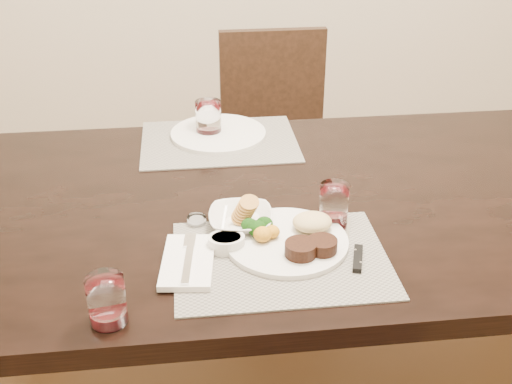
{
  "coord_description": "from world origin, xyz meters",
  "views": [
    {
      "loc": [
        -0.35,
        -1.39,
        1.55
      ],
      "look_at": [
        -0.2,
        -0.09,
        0.82
      ],
      "focal_mm": 45.0,
      "sensor_mm": 36.0,
      "label": 1
    }
  ],
  "objects": [
    {
      "name": "wine_glass_far",
      "position": [
        -0.29,
        0.41,
        0.8
      ],
      "size": [
        0.08,
        0.08,
        0.11
      ],
      "rotation": [
        0.0,
        0.0,
        -0.38
      ],
      "color": "white",
      "rests_on": "placemat_far"
    },
    {
      "name": "dinner_plate",
      "position": [
        -0.13,
        -0.22,
        0.77
      ],
      "size": [
        0.28,
        0.28,
        0.05
      ],
      "rotation": [
        0.0,
        0.0,
        -0.22
      ],
      "color": "silver",
      "rests_on": "placemat_near"
    },
    {
      "name": "steak_knife",
      "position": [
        -0.0,
        -0.27,
        0.76
      ],
      "size": [
        0.05,
        0.22,
        0.01
      ],
      "rotation": [
        0.0,
        0.0,
        -0.29
      ],
      "color": "white",
      "rests_on": "placemat_near"
    },
    {
      "name": "wine_glass_side",
      "position": [
        -0.52,
        -0.43,
        0.79
      ],
      "size": [
        0.07,
        0.07,
        0.1
      ],
      "rotation": [
        0.0,
        0.0,
        0.18
      ],
      "color": "white",
      "rests_on": "dining_table"
    },
    {
      "name": "dining_table",
      "position": [
        0.0,
        0.0,
        0.67
      ],
      "size": [
        2.0,
        1.0,
        0.75
      ],
      "color": "black",
      "rests_on": "ground"
    },
    {
      "name": "sauce_ramekin",
      "position": [
        -0.28,
        -0.22,
        0.77
      ],
      "size": [
        0.08,
        0.12,
        0.06
      ],
      "rotation": [
        0.0,
        0.0,
        -0.28
      ],
      "color": "silver",
      "rests_on": "placemat_near"
    },
    {
      "name": "far_plate",
      "position": [
        -0.26,
        0.4,
        0.76
      ],
      "size": [
        0.29,
        0.29,
        0.01
      ],
      "primitive_type": "cylinder",
      "color": "silver",
      "rests_on": "placemat_far"
    },
    {
      "name": "napkin_fork",
      "position": [
        -0.37,
        -0.27,
        0.76
      ],
      "size": [
        0.13,
        0.2,
        0.02
      ],
      "rotation": [
        0.0,
        0.0,
        -0.11
      ],
      "color": "white",
      "rests_on": "placemat_near"
    },
    {
      "name": "placemat_far",
      "position": [
        -0.26,
        0.36,
        0.75
      ],
      "size": [
        0.46,
        0.34,
        0.0
      ],
      "primitive_type": "cube",
      "color": "slate",
      "rests_on": "dining_table"
    },
    {
      "name": "cracker_bowl",
      "position": [
        -0.24,
        -0.13,
        0.77
      ],
      "size": [
        0.16,
        0.16,
        0.07
      ],
      "rotation": [
        0.0,
        0.0,
        -0.09
      ],
      "color": "silver",
      "rests_on": "placemat_near"
    },
    {
      "name": "wine_glass_near",
      "position": [
        -0.02,
        -0.13,
        0.8
      ],
      "size": [
        0.07,
        0.07,
        0.09
      ],
      "rotation": [
        0.0,
        0.0,
        0.29
      ],
      "color": "white",
      "rests_on": "placemat_near"
    },
    {
      "name": "salt_cellar",
      "position": [
        -0.34,
        -0.1,
        0.76
      ],
      "size": [
        0.04,
        0.04,
        0.02
      ],
      "rotation": [
        0.0,
        0.0,
        0.11
      ],
      "color": "white",
      "rests_on": "dining_table"
    },
    {
      "name": "chair_far",
      "position": [
        0.0,
        0.93,
        0.5
      ],
      "size": [
        0.42,
        0.42,
        0.9
      ],
      "color": "black",
      "rests_on": "ground"
    },
    {
      "name": "placemat_near",
      "position": [
        -0.17,
        -0.27,
        0.75
      ],
      "size": [
        0.46,
        0.34,
        0.0
      ],
      "primitive_type": "cube",
      "color": "slate",
      "rests_on": "dining_table"
    }
  ]
}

